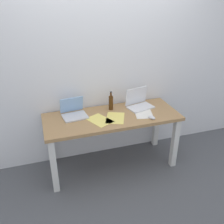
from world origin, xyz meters
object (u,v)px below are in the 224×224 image
laptop_left (74,113)px  computer_mouse (152,117)px  desk (112,123)px  laptop_right (139,103)px  beer_bottle (111,102)px

laptop_left → computer_mouse: size_ratio=3.17×
computer_mouse → laptop_left: bearing=139.1°
desk → laptop_right: 0.46m
laptop_left → computer_mouse: (0.87, -0.35, -0.03)m
laptop_left → beer_bottle: 0.49m
beer_bottle → computer_mouse: size_ratio=2.44×
desk → computer_mouse: bearing=-26.9°
laptop_left → beer_bottle: (0.48, 0.04, 0.05)m
desk → beer_bottle: 0.27m
desk → laptop_right: size_ratio=4.47×
laptop_left → laptop_right: 0.85m
desk → laptop_right: (0.41, 0.13, 0.17)m
laptop_left → desk: bearing=-17.2°
laptop_right → computer_mouse: bearing=-87.5°
laptop_right → computer_mouse: laptop_right is taller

